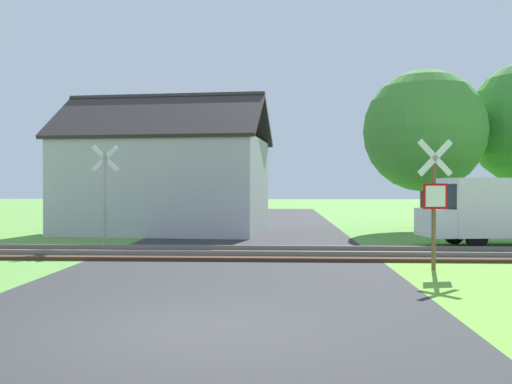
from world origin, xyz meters
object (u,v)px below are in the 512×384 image
(mail_truck, at_px, (501,209))
(stop_sign_near, at_px, (434,197))
(crossing_sign_far, at_px, (105,188))
(tree_right, at_px, (424,131))
(house, at_px, (166,183))

(mail_truck, bearing_deg, stop_sign_near, 137.66)
(crossing_sign_far, height_order, tree_right, tree_right)
(crossing_sign_far, xyz_separation_m, tree_right, (12.13, 7.58, 2.53))
(stop_sign_near, xyz_separation_m, house, (-8.56, 10.58, 0.42))
(tree_right, relative_size, mail_truck, 1.40)
(stop_sign_near, xyz_separation_m, tree_right, (2.78, 12.31, 2.74))
(house, bearing_deg, stop_sign_near, -45.67)
(house, bearing_deg, mail_truck, -16.96)
(stop_sign_near, bearing_deg, house, -63.57)
(house, relative_size, tree_right, 1.26)
(stop_sign_near, height_order, crossing_sign_far, crossing_sign_far)
(tree_right, bearing_deg, crossing_sign_far, -148.00)
(stop_sign_near, distance_m, tree_right, 12.91)
(stop_sign_near, bearing_deg, tree_right, -115.25)
(tree_right, bearing_deg, house, -171.35)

